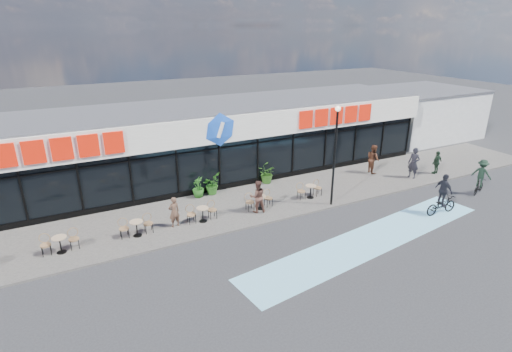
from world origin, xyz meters
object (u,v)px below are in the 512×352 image
Objects in this scene: pedestrian_b at (373,159)px; cyclist_b at (481,178)px; lamp_post at (335,148)px; potted_plant_mid at (211,184)px; patron_left at (174,212)px; patron_right at (257,196)px; potted_plant_left at (198,187)px; pedestrian_c at (437,162)px; cyclist_a at (442,199)px; pedestrian_a at (414,163)px; potted_plant_right at (266,174)px.

cyclist_b is (3.24, -5.35, -0.06)m from pedestrian_b.
potted_plant_mid is at bearing 140.24° from lamp_post.
patron_right is at bearing 164.28° from patron_left.
potted_plant_mid is at bearing 7.62° from potted_plant_left.
patron_left is 0.73× the size of cyclist_b.
pedestrian_b reaches higher than pedestrian_c.
patron_left is at bearing -127.62° from potted_plant_left.
potted_plant_mid is 10.82m from pedestrian_b.
patron_left is 17.34m from pedestrian_c.
patron_left is (-8.27, 1.39, -2.42)m from lamp_post.
potted_plant_mid is 0.54× the size of cyclist_a.
patron_left is at bearing 108.70° from pedestrian_b.
cyclist_a is at bearing -36.74° from lamp_post.
pedestrian_c is at bearing 5.10° from lamp_post.
patron_left is 15.38m from pedestrian_a.
pedestrian_b is at bearing -156.61° from patron_right.
pedestrian_c is at bearing -18.53° from potted_plant_right.
pedestrian_c is (17.33, -0.58, 0.00)m from patron_left.
patron_right reaches higher than potted_plant_mid.
lamp_post reaches higher than patron_left.
cyclist_a is at bearing -38.40° from potted_plant_mid.
potted_plant_right is 0.80× the size of patron_left.
potted_plant_left is 0.54× the size of cyclist_a.
patron_right is 9.64m from pedestrian_b.
patron_right is 11.09m from pedestrian_a.
cyclist_b reaches higher than potted_plant_mid.
potted_plant_left is 4.41m from potted_plant_right.
potted_plant_right is 0.64× the size of pedestrian_b.
patron_right is 13.05m from pedestrian_c.
cyclist_b reaches higher than potted_plant_left.
pedestrian_a is at bearing 115.02° from cyclist_b.
pedestrian_b reaches higher than patron_right.
pedestrian_b is (11.55, -1.40, 0.35)m from potted_plant_left.
pedestrian_b is at bearing -36.04° from pedestrian_c.
patron_left is at bearing -107.94° from pedestrian_a.
cyclist_a is (10.56, -7.59, 0.12)m from potted_plant_left.
pedestrian_b is (5.47, 2.85, -2.23)m from lamp_post.
potted_plant_left is 0.77× the size of pedestrian_c.
potted_plant_right is 9.90m from cyclist_a.
pedestrian_b reaches higher than potted_plant_left.
cyclist_b is at bearing 77.59° from pedestrian_c.
potted_plant_left is at bearing 144.29° from cyclist_a.
pedestrian_b is 4.13m from pedestrian_c.
cyclist_a is at bearing -35.71° from potted_plant_left.
lamp_post reaches higher than patron_right.
pedestrian_a is 5.04m from cyclist_a.
patron_right is 0.92× the size of pedestrian_b.
potted_plant_mid is at bearing 141.60° from cyclist_a.
pedestrian_c is at bearing -13.94° from potted_plant_mid.
patron_right is at bearing -124.37° from potted_plant_right.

